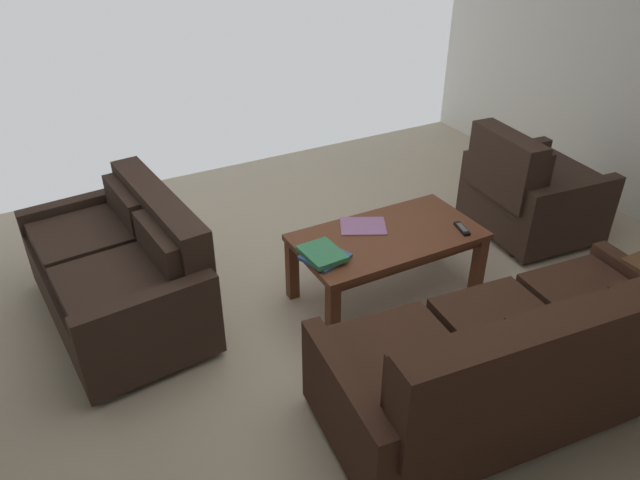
{
  "coord_description": "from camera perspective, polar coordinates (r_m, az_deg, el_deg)",
  "views": [
    {
      "loc": [
        1.48,
        2.44,
        2.45
      ],
      "look_at": [
        0.23,
        0.12,
        0.82
      ],
      "focal_mm": 33.49,
      "sensor_mm": 36.0,
      "label": 1
    }
  ],
  "objects": [
    {
      "name": "ground_plane",
      "position": [
        3.77,
        2.31,
        -9.03
      ],
      "size": [
        5.82,
        5.39,
        0.01
      ],
      "primitive_type": "cube",
      "color": "#B7A88E"
    },
    {
      "name": "sofa_main",
      "position": [
        3.22,
        18.58,
        -10.82
      ],
      "size": [
        2.04,
        1.03,
        0.87
      ],
      "color": "black",
      "rests_on": "ground"
    },
    {
      "name": "loveseat_near",
      "position": [
        3.89,
        -18.27,
        -2.7
      ],
      "size": [
        0.94,
        1.47,
        0.81
      ],
      "color": "black",
      "rests_on": "ground"
    },
    {
      "name": "coffee_table",
      "position": [
        3.88,
        6.45,
        -0.33
      ],
      "size": [
        1.2,
        0.64,
        0.48
      ],
      "color": "brown",
      "rests_on": "ground"
    },
    {
      "name": "armchair_side",
      "position": [
        4.86,
        19.37,
        4.38
      ],
      "size": [
        0.9,
        0.93,
        0.88
      ],
      "color": "black",
      "rests_on": "ground"
    },
    {
      "name": "book_stack",
      "position": [
        3.56,
        0.32,
        -1.43
      ],
      "size": [
        0.31,
        0.29,
        0.05
      ],
      "color": "#385693",
      "rests_on": "coffee_table"
    },
    {
      "name": "tv_remote",
      "position": [
        3.96,
        13.41,
        1.07
      ],
      "size": [
        0.08,
        0.17,
        0.02
      ],
      "color": "black",
      "rests_on": "coffee_table"
    },
    {
      "name": "loose_magazine",
      "position": [
        3.91,
        4.14,
        1.34
      ],
      "size": [
        0.37,
        0.34,
        0.01
      ],
      "primitive_type": "cube",
      "rotation": [
        0.0,
        0.0,
        1.1
      ],
      "color": "#996699",
      "rests_on": "coffee_table"
    }
  ]
}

